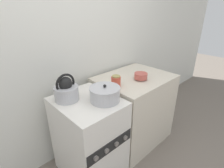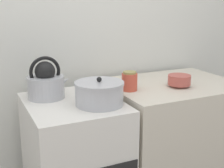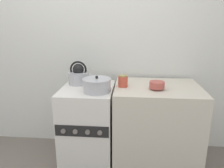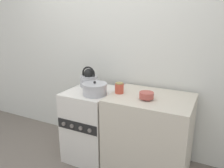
{
  "view_description": "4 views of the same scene",
  "coord_description": "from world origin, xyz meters",
  "px_view_note": "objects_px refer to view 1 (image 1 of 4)",
  "views": [
    {
      "loc": [
        -0.78,
        -0.83,
        1.62
      ],
      "look_at": [
        0.33,
        0.33,
        0.9
      ],
      "focal_mm": 28.0,
      "sensor_mm": 36.0,
      "label": 1
    },
    {
      "loc": [
        -0.51,
        -1.31,
        1.41
      ],
      "look_at": [
        0.25,
        0.32,
        0.92
      ],
      "focal_mm": 50.0,
      "sensor_mm": 36.0,
      "label": 2
    },
    {
      "loc": [
        0.44,
        -1.77,
        1.51
      ],
      "look_at": [
        0.26,
        0.29,
        0.9
      ],
      "focal_mm": 35.0,
      "sensor_mm": 36.0,
      "label": 3
    },
    {
      "loc": [
        1.3,
        -1.74,
        1.64
      ],
      "look_at": [
        0.29,
        0.27,
        0.98
      ],
      "focal_mm": 35.0,
      "sensor_mm": 36.0,
      "label": 4
    }
  ],
  "objects_px": {
    "cooking_pot": "(105,94)",
    "enamel_bowl": "(141,76)",
    "kettle": "(66,90)",
    "stove": "(89,138)",
    "storage_jar": "(116,81)"
  },
  "relations": [
    {
      "from": "enamel_bowl",
      "to": "cooking_pot",
      "type": "bearing_deg",
      "value": -175.38
    },
    {
      "from": "kettle",
      "to": "cooking_pot",
      "type": "relative_size",
      "value": 0.97
    },
    {
      "from": "stove",
      "to": "kettle",
      "type": "xyz_separation_m",
      "value": [
        -0.12,
        0.14,
        0.52
      ]
    },
    {
      "from": "cooking_pot",
      "to": "enamel_bowl",
      "type": "relative_size",
      "value": 1.89
    },
    {
      "from": "storage_jar",
      "to": "enamel_bowl",
      "type": "bearing_deg",
      "value": -10.56
    },
    {
      "from": "kettle",
      "to": "storage_jar",
      "type": "relative_size",
      "value": 2.26
    },
    {
      "from": "cooking_pot",
      "to": "storage_jar",
      "type": "distance_m",
      "value": 0.27
    },
    {
      "from": "enamel_bowl",
      "to": "kettle",
      "type": "bearing_deg",
      "value": 165.92
    },
    {
      "from": "cooking_pot",
      "to": "enamel_bowl",
      "type": "height_order",
      "value": "cooking_pot"
    },
    {
      "from": "kettle",
      "to": "enamel_bowl",
      "type": "height_order",
      "value": "kettle"
    },
    {
      "from": "stove",
      "to": "kettle",
      "type": "distance_m",
      "value": 0.55
    },
    {
      "from": "cooking_pot",
      "to": "storage_jar",
      "type": "bearing_deg",
      "value": 23.66
    },
    {
      "from": "cooking_pot",
      "to": "storage_jar",
      "type": "xyz_separation_m",
      "value": [
        0.24,
        0.11,
        0.02
      ]
    },
    {
      "from": "kettle",
      "to": "cooking_pot",
      "type": "xyz_separation_m",
      "value": [
        0.23,
        -0.25,
        -0.03
      ]
    },
    {
      "from": "stove",
      "to": "cooking_pot",
      "type": "xyz_separation_m",
      "value": [
        0.12,
        -0.11,
        0.49
      ]
    }
  ]
}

